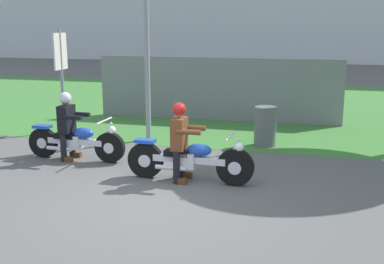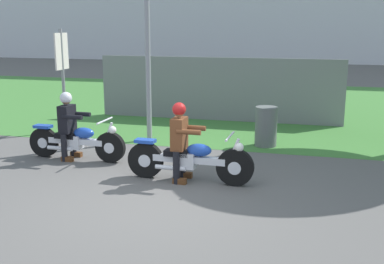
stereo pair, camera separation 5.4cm
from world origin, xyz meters
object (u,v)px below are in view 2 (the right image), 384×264
at_px(motorcycle_follow, 77,141).
at_px(sign_banner, 62,64).
at_px(rider_follow, 68,120).
at_px(rider_lead, 180,136).
at_px(motorcycle_lead, 190,160).
at_px(trash_can, 266,127).

xyz_separation_m(motorcycle_follow, sign_banner, (-1.51, 2.26, 1.34)).
bearing_deg(rider_follow, rider_lead, -14.99).
bearing_deg(motorcycle_lead, motorcycle_follow, 165.02).
bearing_deg(motorcycle_follow, rider_lead, -15.92).
height_order(rider_lead, rider_follow, rider_lead).
relative_size(motorcycle_follow, sign_banner, 0.82).
height_order(motorcycle_lead, motorcycle_follow, motorcycle_lead).
bearing_deg(rider_follow, sign_banner, 122.14).
bearing_deg(motorcycle_lead, sign_banner, 144.98).
distance_m(rider_follow, sign_banner, 2.77).
bearing_deg(trash_can, motorcycle_lead, -110.27).
relative_size(motorcycle_lead, rider_follow, 1.65).
xyz_separation_m(motorcycle_lead, motorcycle_follow, (-2.58, 0.76, -0.01)).
relative_size(motorcycle_lead, trash_can, 2.53).
xyz_separation_m(rider_lead, rider_follow, (-2.58, 0.76, -0.01)).
xyz_separation_m(rider_follow, sign_banner, (-1.34, 2.25, 0.91)).
relative_size(motorcycle_follow, rider_follow, 1.53).
height_order(motorcycle_follow, trash_can, trash_can).
bearing_deg(motorcycle_follow, trash_can, 31.17).
distance_m(motorcycle_lead, rider_follow, 2.88).
bearing_deg(trash_can, rider_follow, -151.44).
xyz_separation_m(rider_lead, sign_banner, (-3.92, 3.01, 0.90)).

